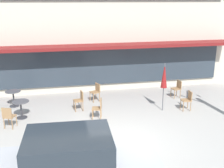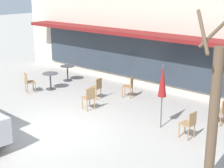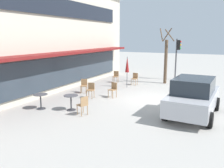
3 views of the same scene
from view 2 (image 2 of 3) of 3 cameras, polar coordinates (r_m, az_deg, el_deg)
ground_plane at (r=11.54m, az=-9.91°, el=-7.68°), size 80.00×80.00×0.00m
building_facade at (r=18.52m, az=14.52°, el=12.98°), size 17.61×9.10×7.46m
cafe_table_near_wall at (r=17.12m, az=-7.42°, el=2.21°), size 0.70×0.70×0.76m
cafe_table_streetside at (r=15.83m, az=-10.21°, el=0.92°), size 0.70×0.70×0.76m
patio_umbrella_green_folded at (r=11.21m, az=8.41°, el=0.52°), size 0.28×0.28×2.20m
cafe_chair_0 at (r=15.56m, az=-13.75°, el=0.48°), size 0.52×0.52×0.89m
cafe_chair_1 at (r=14.50m, az=2.88°, el=-0.22°), size 0.52×0.52×0.89m
cafe_chair_2 at (r=12.25m, az=17.51°, el=-4.14°), size 0.45×0.45×0.89m
cafe_chair_3 at (r=13.06m, az=-3.80°, el=-2.12°), size 0.48×0.48×0.89m
cafe_chair_4 at (r=14.30m, az=-2.56°, el=-0.46°), size 0.46×0.46×0.89m
cafe_chair_5 at (r=10.91m, az=12.72°, el=-6.30°), size 0.43×0.43×0.89m
street_tree at (r=8.19m, az=16.57°, el=-4.11°), size 0.99×1.22×4.23m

